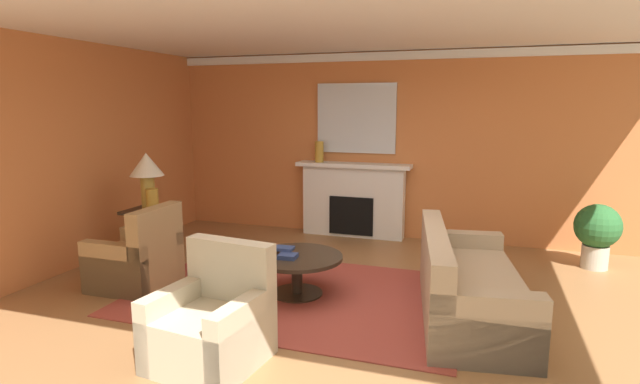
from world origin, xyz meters
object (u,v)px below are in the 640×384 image
(coffee_table, at_px, (297,265))
(mantel_mirror, at_px, (356,118))
(vase_mantel_left, at_px, (319,152))
(potted_plant, at_px, (597,231))
(armchair_facing_fireplace, at_px, (212,326))
(side_table, at_px, (151,231))
(vase_on_side_table, at_px, (152,200))
(fireplace, at_px, (353,202))
(table_lamp, at_px, (147,170))
(sofa, at_px, (466,288))
(armchair_near_window, at_px, (137,261))

(coffee_table, bearing_deg, mantel_mirror, 90.94)
(vase_mantel_left, distance_m, potted_plant, 4.01)
(armchair_facing_fireplace, distance_m, vase_mantel_left, 4.27)
(potted_plant, bearing_deg, side_table, -164.94)
(vase_on_side_table, bearing_deg, potted_plant, 16.62)
(mantel_mirror, relative_size, vase_mantel_left, 3.80)
(fireplace, distance_m, potted_plant, 3.39)
(fireplace, distance_m, table_lamp, 3.14)
(armchair_facing_fireplace, height_order, coffee_table, armchair_facing_fireplace)
(mantel_mirror, bearing_deg, vase_on_side_table, -132.18)
(fireplace, relative_size, mantel_mirror, 1.44)
(armchair_facing_fireplace, relative_size, coffee_table, 0.95)
(mantel_mirror, height_order, sofa, mantel_mirror)
(fireplace, distance_m, coffee_table, 2.63)
(vase_mantel_left, bearing_deg, armchair_facing_fireplace, -83.69)
(coffee_table, distance_m, vase_mantel_left, 2.82)
(sofa, xyz_separation_m, coffee_table, (-1.78, 0.02, 0.04))
(mantel_mirror, xyz_separation_m, vase_on_side_table, (-2.10, -2.32, -1.00))
(fireplace, height_order, vase_on_side_table, fireplace)
(coffee_table, bearing_deg, side_table, 166.76)
(table_lamp, bearing_deg, vase_mantel_left, 50.02)
(coffee_table, bearing_deg, sofa, -0.70)
(coffee_table, bearing_deg, fireplace, 90.98)
(table_lamp, relative_size, potted_plant, 0.90)
(side_table, relative_size, potted_plant, 0.84)
(sofa, distance_m, armchair_facing_fireplace, 2.45)
(armchair_near_window, bearing_deg, coffee_table, 10.54)
(coffee_table, xyz_separation_m, table_lamp, (-2.30, 0.54, 0.89))
(fireplace, xyz_separation_m, coffee_table, (0.04, -2.62, -0.22))
(table_lamp, distance_m, potted_plant, 5.83)
(side_table, bearing_deg, armchair_facing_fireplace, -44.15)
(sofa, distance_m, table_lamp, 4.21)
(side_table, relative_size, vase_mantel_left, 2.13)
(side_table, bearing_deg, table_lamp, -90.00)
(fireplace, relative_size, side_table, 2.57)
(armchair_near_window, bearing_deg, vase_mantel_left, 67.15)
(fireplace, xyz_separation_m, armchair_facing_fireplace, (-0.09, -4.17, -0.25))
(armchair_facing_fireplace, xyz_separation_m, coffee_table, (0.14, 1.55, 0.03))
(coffee_table, relative_size, vase_mantel_left, 3.04)
(armchair_near_window, height_order, potted_plant, armchair_near_window)
(potted_plant, bearing_deg, vase_on_side_table, -163.38)
(vase_on_side_table, bearing_deg, sofa, -6.43)
(fireplace, xyz_separation_m, armchair_near_window, (-1.78, -2.96, -0.25))
(side_table, xyz_separation_m, vase_on_side_table, (0.15, -0.12, 0.45))
(coffee_table, distance_m, potted_plant, 3.88)
(sofa, height_order, armchair_near_window, armchair_near_window)
(sofa, bearing_deg, vase_on_side_table, 173.57)
(coffee_table, distance_m, table_lamp, 2.52)
(armchair_near_window, distance_m, potted_plant, 5.64)
(fireplace, height_order, table_lamp, table_lamp)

